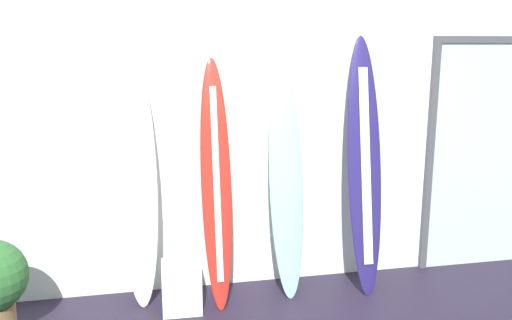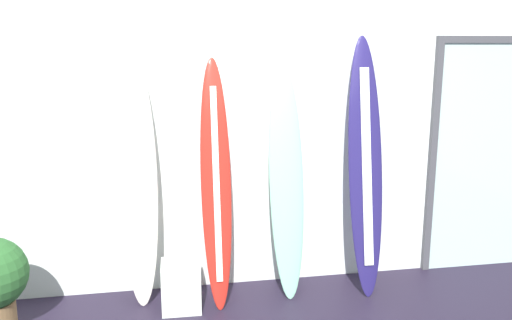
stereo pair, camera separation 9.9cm
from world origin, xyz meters
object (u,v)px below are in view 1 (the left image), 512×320
at_px(surfboard_seafoam, 286,183).
at_px(display_block_left, 182,287).
at_px(surfboard_navy, 364,167).
at_px(glass_door, 485,151).
at_px(surfboard_ivory, 138,183).
at_px(surfboard_crimson, 216,184).

relative_size(surfboard_seafoam, display_block_left, 5.11).
xyz_separation_m(surfboard_seafoam, surfboard_navy, (0.66, -0.04, 0.11)).
distance_m(surfboard_seafoam, glass_door, 1.97).
bearing_deg(surfboard_ivory, surfboard_crimson, -8.64).
xyz_separation_m(surfboard_crimson, display_block_left, (-0.30, -0.12, -0.79)).
relative_size(display_block_left, glass_door, 0.18).
distance_m(surfboard_crimson, glass_door, 2.55).
relative_size(surfboard_ivory, glass_door, 0.93).
height_order(surfboard_seafoam, surfboard_navy, surfboard_navy).
distance_m(surfboard_ivory, surfboard_crimson, 0.61).
height_order(surfboard_ivory, display_block_left, surfboard_ivory).
xyz_separation_m(surfboard_navy, display_block_left, (-1.55, -0.12, -0.87)).
distance_m(surfboard_crimson, surfboard_seafoam, 0.58).
bearing_deg(surfboard_seafoam, surfboard_navy, -3.16).
distance_m(surfboard_ivory, surfboard_navy, 1.85).
relative_size(surfboard_crimson, display_block_left, 5.21).
bearing_deg(glass_door, surfboard_seafoam, -173.82).
bearing_deg(surfboard_ivory, display_block_left, -34.43).
height_order(surfboard_ivory, glass_door, glass_door).
distance_m(surfboard_ivory, display_block_left, 0.89).
bearing_deg(surfboard_navy, surfboard_ivory, 177.24).
distance_m(surfboard_seafoam, display_block_left, 1.18).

